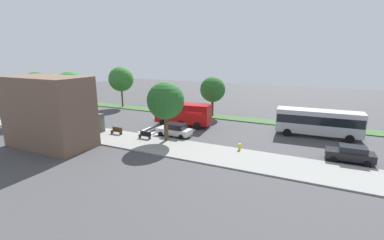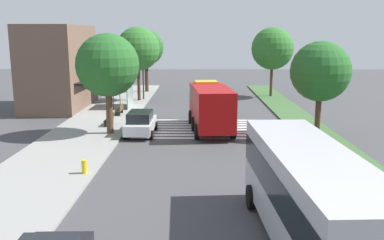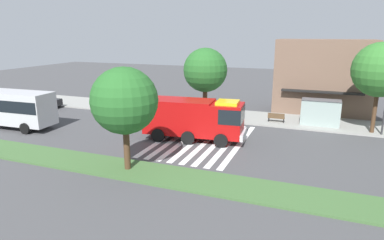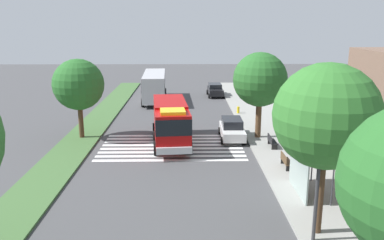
{
  "view_description": "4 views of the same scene",
  "coord_description": "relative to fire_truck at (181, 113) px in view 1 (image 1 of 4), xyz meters",
  "views": [
    {
      "loc": [
        -15.67,
        34.25,
        10.45
      ],
      "look_at": [
        -0.13,
        1.73,
        1.55
      ],
      "focal_mm": 25.33,
      "sensor_mm": 36.0,
      "label": 1
    },
    {
      "loc": [
        -28.82,
        0.92,
        7.11
      ],
      "look_at": [
        0.22,
        1.25,
        1.21
      ],
      "focal_mm": 39.41,
      "sensor_mm": 36.0,
      "label": 2
    },
    {
      "loc": [
        11.74,
        -25.06,
        8.65
      ],
      "look_at": [
        1.69,
        0.96,
        1.4
      ],
      "focal_mm": 31.41,
      "sensor_mm": 36.0,
      "label": 3
    },
    {
      "loc": [
        32.8,
        1.13,
        9.58
      ],
      "look_at": [
        0.84,
        1.61,
        1.65
      ],
      "focal_mm": 37.11,
      "sensor_mm": 36.0,
      "label": 4
    }
  ],
  "objects": [
    {
      "name": "ground_plane",
      "position": [
        -2.47,
        0.08,
        -1.94
      ],
      "size": [
        120.0,
        120.0,
        0.0
      ],
      "primitive_type": "plane",
      "color": "#424244"
    },
    {
      "name": "sidewalk",
      "position": [
        -2.47,
        9.03,
        -1.87
      ],
      "size": [
        60.0,
        5.57,
        0.14
      ],
      "primitive_type": "cube",
      "color": "gray",
      "rests_on": "ground_plane"
    },
    {
      "name": "median_strip",
      "position": [
        -2.47,
        -7.59,
        -1.87
      ],
      "size": [
        60.0,
        3.0,
        0.14
      ],
      "primitive_type": "cube",
      "color": "#3D6033",
      "rests_on": "ground_plane"
    },
    {
      "name": "crosswalk",
      "position": [
        0.48,
        0.08,
        -1.93
      ],
      "size": [
        6.75,
        11.1,
        0.01
      ],
      "color": "silver",
      "rests_on": "ground_plane"
    },
    {
      "name": "fire_truck",
      "position": [
        0.0,
        0.0,
        0.0
      ],
      "size": [
        8.5,
        3.42,
        3.45
      ],
      "rotation": [
        0.0,
        0.0,
        0.09
      ],
      "color": "#A50C0C",
      "rests_on": "ground_plane"
    },
    {
      "name": "parked_car_west",
      "position": [
        -21.4,
        5.05,
        -1.08
      ],
      "size": [
        4.38,
        2.12,
        1.65
      ],
      "rotation": [
        0.0,
        0.0,
        0.03
      ],
      "color": "black",
      "rests_on": "ground_plane"
    },
    {
      "name": "parked_car_mid",
      "position": [
        -1.65,
        5.05,
        -1.06
      ],
      "size": [
        4.52,
        2.1,
        1.72
      ],
      "rotation": [
        0.0,
        0.0,
        -0.01
      ],
      "color": "silver",
      "rests_on": "ground_plane"
    },
    {
      "name": "transit_bus",
      "position": [
        -18.27,
        -2.7,
        0.12
      ],
      "size": [
        10.25,
        3.21,
        3.46
      ],
      "rotation": [
        0.0,
        0.0,
        3.19
      ],
      "color": "#B2B2B7",
      "rests_on": "ground_plane"
    },
    {
      "name": "bus_stop_shelter",
      "position": [
        9.48,
        7.87,
        -0.05
      ],
      "size": [
        3.5,
        1.4,
        2.46
      ],
      "color": "#4C4C51",
      "rests_on": "sidewalk"
    },
    {
      "name": "bench_near_shelter",
      "position": [
        5.48,
        7.85,
        -1.35
      ],
      "size": [
        1.6,
        0.5,
        0.9
      ],
      "color": "#4C3823",
      "rests_on": "sidewalk"
    },
    {
      "name": "bench_west_of_shelter",
      "position": [
        1.0,
        7.85,
        -1.35
      ],
      "size": [
        1.6,
        0.5,
        0.9
      ],
      "color": "black",
      "rests_on": "sidewalk"
    },
    {
      "name": "street_lamp",
      "position": [
        14.56,
        6.85,
        1.6
      ],
      "size": [
        0.36,
        0.36,
        5.7
      ],
      "color": "#2D2D30",
      "rests_on": "sidewalk"
    },
    {
      "name": "storefront_building",
      "position": [
        9.41,
        14.3,
        2.06
      ],
      "size": [
        9.96,
        5.78,
        7.99
      ],
      "color": "brown",
      "rests_on": "ground_plane"
    },
    {
      "name": "sidewalk_tree_far_west",
      "position": [
        -1.74,
        7.25,
        3.05
      ],
      "size": [
        4.44,
        4.44,
        7.1
      ],
      "color": "#513823",
      "rests_on": "sidewalk"
    },
    {
      "name": "sidewalk_tree_west",
      "position": [
        13.85,
        7.25,
        3.69
      ],
      "size": [
        4.64,
        4.64,
        7.82
      ],
      "color": "#47301E",
      "rests_on": "sidewalk"
    },
    {
      "name": "sidewalk_tree_center",
      "position": [
        21.05,
        7.25,
        3.59
      ],
      "size": [
        4.31,
        4.31,
        7.57
      ],
      "color": "#47301E",
      "rests_on": "sidewalk"
    },
    {
      "name": "median_tree_far_west",
      "position": [
        -1.91,
        -7.59,
        2.66
      ],
      "size": [
        4.19,
        4.19,
        6.57
      ],
      "color": "#47301E",
      "rests_on": "median_strip"
    },
    {
      "name": "median_tree_west",
      "position": [
        17.24,
        -7.59,
        3.63
      ],
      "size": [
        4.79,
        4.79,
        7.83
      ],
      "color": "#47301E",
      "rests_on": "median_strip"
    },
    {
      "name": "fire_hydrant",
      "position": [
        -10.75,
        6.75,
        -1.45
      ],
      "size": [
        0.28,
        0.28,
        0.7
      ],
      "primitive_type": "cylinder",
      "color": "gold",
      "rests_on": "sidewalk"
    }
  ]
}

